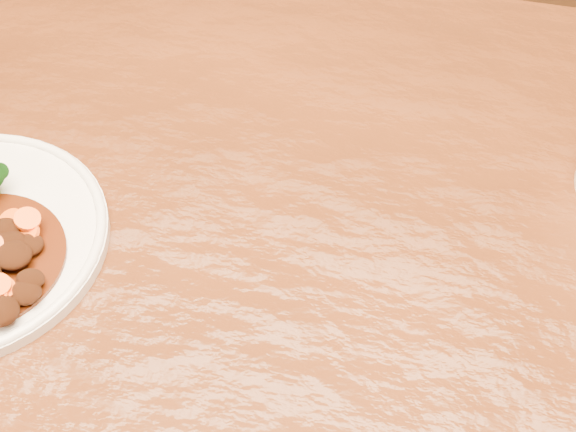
# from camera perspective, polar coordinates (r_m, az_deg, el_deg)

# --- Properties ---
(dining_table) EXTENTS (1.51, 0.91, 0.75)m
(dining_table) POSITION_cam_1_polar(r_m,az_deg,el_deg) (0.70, -3.45, -9.37)
(dining_table) COLOR #58280F
(dining_table) RESTS_ON ground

